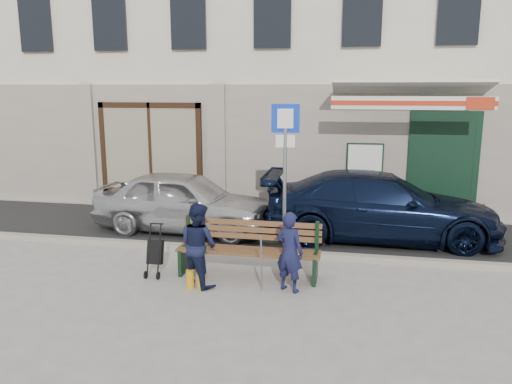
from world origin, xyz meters
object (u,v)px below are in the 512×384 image
(parking_sign, at_px, (285,154))
(man, at_px, (290,252))
(car_silver, at_px, (184,201))
(woman, at_px, (198,245))
(car_navy, at_px, (380,206))
(stroller, at_px, (155,253))
(bench, at_px, (246,250))

(parking_sign, height_order, man, parking_sign)
(car_silver, relative_size, woman, 2.92)
(car_navy, relative_size, parking_sign, 1.71)
(stroller, bearing_deg, parking_sign, 38.47)
(bench, height_order, woman, woman)
(bench, bearing_deg, man, -30.45)
(man, height_order, stroller, man)
(bench, height_order, stroller, bench)
(car_silver, height_order, parking_sign, parking_sign)
(man, distance_m, stroller, 2.32)
(car_navy, bearing_deg, stroller, 126.29)
(parking_sign, bearing_deg, car_navy, 27.48)
(car_navy, xyz_separation_m, stroller, (-3.80, -2.88, -0.31))
(car_silver, bearing_deg, parking_sign, -109.21)
(stroller, bearing_deg, car_silver, 96.70)
(parking_sign, xyz_separation_m, stroller, (-1.96, -1.66, -1.52))
(parking_sign, relative_size, woman, 2.09)
(car_silver, distance_m, bench, 3.07)
(car_silver, height_order, man, car_silver)
(parking_sign, distance_m, bench, 2.07)
(woman, bearing_deg, car_silver, -37.45)
(bench, relative_size, man, 1.89)
(bench, relative_size, woman, 1.77)
(car_navy, distance_m, man, 3.44)
(car_silver, relative_size, car_navy, 0.82)
(stroller, bearing_deg, woman, -18.90)
(car_silver, bearing_deg, bench, -137.91)
(car_navy, xyz_separation_m, woman, (-2.95, -3.14, -0.02))
(man, bearing_deg, car_silver, -22.86)
(man, bearing_deg, stroller, 18.60)
(woman, relative_size, stroller, 1.53)
(car_navy, bearing_deg, car_silver, 92.28)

